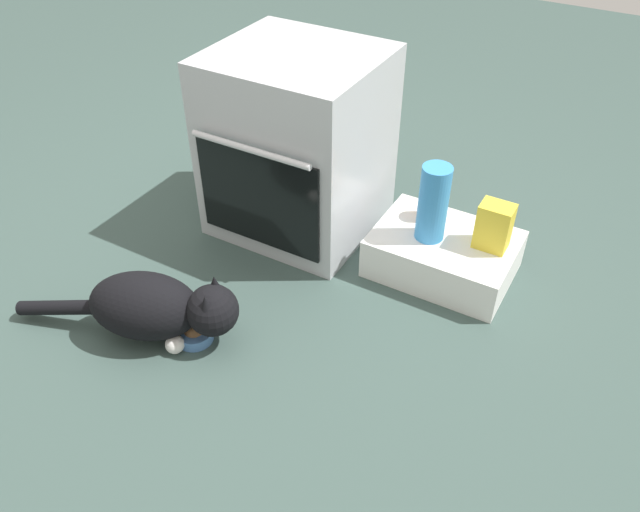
{
  "coord_description": "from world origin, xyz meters",
  "views": [
    {
      "loc": [
        1.18,
        -1.49,
        1.61
      ],
      "look_at": [
        0.34,
        -0.03,
        0.25
      ],
      "focal_mm": 35.54,
      "sensor_mm": 36.0,
      "label": 1
    }
  ],
  "objects": [
    {
      "name": "sauce_jar",
      "position": [
        0.55,
        0.49,
        0.23
      ],
      "size": [
        0.08,
        0.08,
        0.14
      ],
      "primitive_type": "cylinder",
      "color": "#D16023",
      "rests_on": "pantry_cabinet"
    },
    {
      "name": "food_bowl",
      "position": [
        0.04,
        -0.38,
        0.03
      ],
      "size": [
        0.13,
        0.13,
        0.07
      ],
      "color": "#4C7AB7",
      "rests_on": "ground"
    },
    {
      "name": "pantry_cabinet",
      "position": [
        0.64,
        0.39,
        0.08
      ],
      "size": [
        0.53,
        0.38,
        0.16
      ],
      "primitive_type": "cube",
      "color": "white",
      "rests_on": "ground"
    },
    {
      "name": "snack_bag",
      "position": [
        0.81,
        0.42,
        0.25
      ],
      "size": [
        0.12,
        0.09,
        0.18
      ],
      "primitive_type": "cube",
      "color": "yellow",
      "rests_on": "pantry_cabinet"
    },
    {
      "name": "oven",
      "position": [
        -0.01,
        0.41,
        0.37
      ],
      "size": [
        0.62,
        0.62,
        0.74
      ],
      "color": "#B7BABF",
      "rests_on": "ground"
    },
    {
      "name": "water_bottle",
      "position": [
        0.59,
        0.37,
        0.31
      ],
      "size": [
        0.11,
        0.11,
        0.3
      ],
      "primitive_type": "cylinder",
      "color": "#388CD1",
      "rests_on": "pantry_cabinet"
    },
    {
      "name": "ground",
      "position": [
        0.0,
        0.0,
        0.0
      ],
      "size": [
        8.0,
        8.0,
        0.0
      ],
      "primitive_type": "plane",
      "color": "#384C47"
    },
    {
      "name": "cat",
      "position": [
        -0.07,
        -0.42,
        0.13
      ],
      "size": [
        0.78,
        0.37,
        0.26
      ],
      "rotation": [
        0.0,
        0.0,
        0.35
      ],
      "color": "black",
      "rests_on": "ground"
    }
  ]
}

